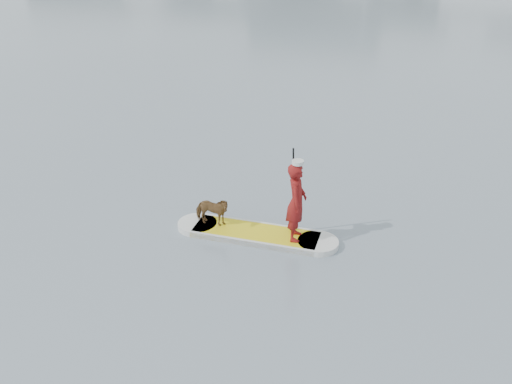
% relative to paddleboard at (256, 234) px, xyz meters
% --- Properties ---
extents(ground, '(140.00, 140.00, 0.00)m').
position_rel_paddleboard_xyz_m(ground, '(-2.76, -1.20, -0.06)').
color(ground, slate).
rests_on(ground, ground).
extents(paddleboard, '(3.29, 0.97, 0.12)m').
position_rel_paddleboard_xyz_m(paddleboard, '(0.00, 0.00, 0.00)').
color(paddleboard, yellow).
rests_on(paddleboard, ground).
extents(paddler, '(0.49, 0.64, 1.57)m').
position_rel_paddleboard_xyz_m(paddler, '(0.79, 0.05, 0.84)').
color(paddler, maroon).
rests_on(paddler, paddleboard).
extents(white_cap, '(0.22, 0.22, 0.07)m').
position_rel_paddleboard_xyz_m(white_cap, '(0.79, 0.05, 1.66)').
color(white_cap, silver).
rests_on(white_cap, paddler).
extents(dog, '(0.76, 0.39, 0.63)m').
position_rel_paddleboard_xyz_m(dog, '(-0.92, -0.06, 0.37)').
color(dog, brown).
rests_on(dog, paddleboard).
extents(paddle, '(0.10, 0.30, 2.00)m').
position_rel_paddleboard_xyz_m(paddle, '(0.66, 0.29, 0.74)').
color(paddle, black).
rests_on(paddle, ground).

